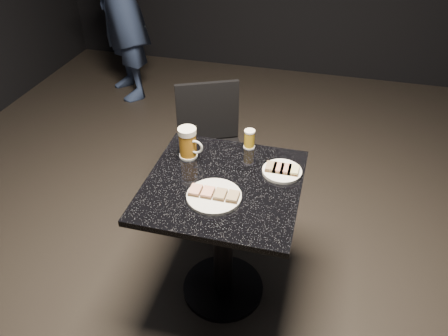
{
  "coord_description": "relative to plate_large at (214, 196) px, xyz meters",
  "views": [
    {
      "loc": [
        0.4,
        -1.49,
        1.98
      ],
      "look_at": [
        0.0,
        0.02,
        0.82
      ],
      "focal_mm": 35.0,
      "sensor_mm": 36.0,
      "label": 1
    }
  ],
  "objects": [
    {
      "name": "canapes_on_plate_small",
      "position": [
        0.26,
        0.25,
        0.02
      ],
      "size": [
        0.15,
        0.07,
        0.02
      ],
      "color": "#4C3521",
      "rests_on": "plate_small"
    },
    {
      "name": "beer_mug",
      "position": [
        -0.2,
        0.27,
        0.07
      ],
      "size": [
        0.13,
        0.09,
        0.16
      ],
      "color": "silver",
      "rests_on": "table"
    },
    {
      "name": "beer_tumbler",
      "position": [
        0.07,
        0.42,
        0.04
      ],
      "size": [
        0.06,
        0.06,
        0.1
      ],
      "color": "silver",
      "rests_on": "table"
    },
    {
      "name": "canapes_on_plate_large",
      "position": [
        0.0,
        0.0,
        0.02
      ],
      "size": [
        0.22,
        0.07,
        0.02
      ],
      "color": "#4C3521",
      "rests_on": "plate_large"
    },
    {
      "name": "floor",
      "position": [
        0.01,
        0.11,
        -0.76
      ],
      "size": [
        6.0,
        6.0,
        0.0
      ],
      "primitive_type": "plane",
      "color": "black",
      "rests_on": "ground"
    },
    {
      "name": "table",
      "position": [
        0.01,
        0.11,
        -0.25
      ],
      "size": [
        0.7,
        0.7,
        0.75
      ],
      "color": "black",
      "rests_on": "floor"
    },
    {
      "name": "plate_small",
      "position": [
        0.26,
        0.25,
        0.0
      ],
      "size": [
        0.19,
        0.19,
        0.01
      ],
      "primitive_type": "cylinder",
      "color": "white",
      "rests_on": "table"
    },
    {
      "name": "chair",
      "position": [
        -0.24,
        0.76,
        -0.26
      ],
      "size": [
        0.51,
        0.51,
        0.86
      ],
      "color": "black",
      "rests_on": "floor"
    },
    {
      "name": "plate_large",
      "position": [
        0.0,
        0.0,
        0.0
      ],
      "size": [
        0.24,
        0.24,
        0.01
      ],
      "primitive_type": "cylinder",
      "color": "white",
      "rests_on": "table"
    }
  ]
}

